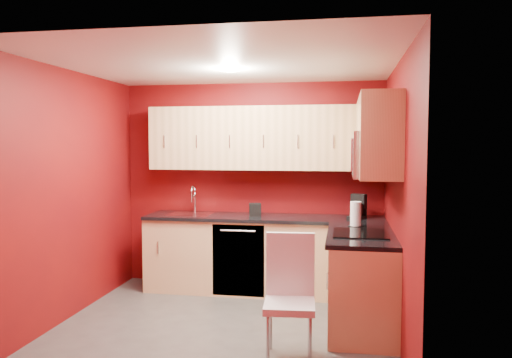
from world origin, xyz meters
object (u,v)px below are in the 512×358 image
(sink, at_px, (191,211))
(dining_chair, at_px, (290,298))
(microwave, at_px, (374,154))
(paper_towel, at_px, (356,214))
(napkin_holder, at_px, (255,210))
(coffee_maker, at_px, (357,206))

(sink, bearing_deg, dining_chair, -52.13)
(microwave, bearing_deg, paper_towel, 109.86)
(napkin_holder, xyz_separation_m, dining_chair, (0.60, -1.76, -0.48))
(coffee_maker, distance_m, dining_chair, 1.95)
(sink, bearing_deg, paper_towel, -16.89)
(napkin_holder, bearing_deg, microwave, -36.78)
(microwave, bearing_deg, sink, 154.40)
(napkin_holder, height_order, dining_chair, napkin_holder)
(paper_towel, relative_size, dining_chair, 0.26)
(microwave, distance_m, napkin_holder, 1.75)
(sink, bearing_deg, microwave, -25.60)
(microwave, xyz_separation_m, dining_chair, (-0.70, -0.79, -1.15))
(coffee_maker, bearing_deg, paper_towel, -68.67)
(sink, relative_size, coffee_maker, 1.89)
(coffee_maker, xyz_separation_m, napkin_holder, (-1.17, -0.03, -0.06))
(coffee_maker, distance_m, paper_towel, 0.58)
(coffee_maker, xyz_separation_m, paper_towel, (-0.03, -0.58, -0.01))
(microwave, distance_m, dining_chair, 1.56)
(paper_towel, bearing_deg, coffee_maker, 87.47)
(paper_towel, bearing_deg, microwave, -70.14)
(sink, relative_size, dining_chair, 0.51)
(coffee_maker, relative_size, dining_chair, 0.27)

